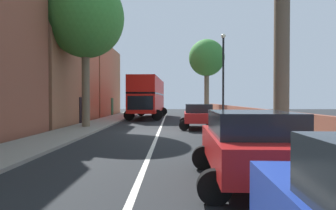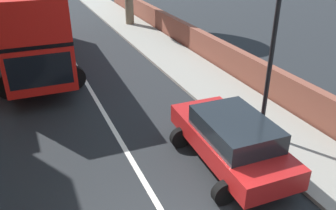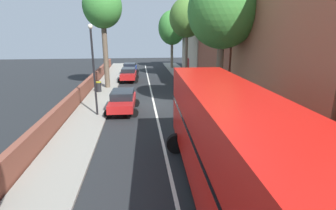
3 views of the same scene
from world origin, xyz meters
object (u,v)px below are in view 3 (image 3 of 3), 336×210
at_px(double_decker_bus, 228,141).
at_px(litter_bin_right, 99,87).
at_px(parked_car_red_right_2, 123,100).
at_px(parked_car_red_right_0, 129,74).
at_px(street_tree_left_4, 187,18).
at_px(street_tree_left_2, 223,12).
at_px(parked_car_blue_right_1, 130,68).
at_px(lamppost_right, 93,64).
at_px(street_tree_right_1, 102,8).
at_px(street_tree_left_0, 172,28).

xyz_separation_m(double_decker_bus, litter_bin_right, (7.00, -17.97, -1.71)).
height_order(parked_car_red_right_2, litter_bin_right, parked_car_red_right_2).
height_order(parked_car_red_right_0, parked_car_red_right_2, parked_car_red_right_0).
bearing_deg(double_decker_bus, street_tree_left_4, -97.58).
distance_m(street_tree_left_2, litter_bin_right, 14.03).
distance_m(parked_car_red_right_0, litter_bin_right, 6.69).
bearing_deg(street_tree_left_4, parked_car_blue_right_1, -24.61).
bearing_deg(litter_bin_right, street_tree_left_2, 146.24).
xyz_separation_m(parked_car_red_right_2, litter_bin_right, (2.80, -6.71, -0.28)).
distance_m(parked_car_blue_right_1, lamppost_right, 19.22).
xyz_separation_m(parked_car_red_right_2, street_tree_right_1, (2.16, -8.85, 7.41)).
relative_size(parked_car_blue_right_1, street_tree_left_0, 0.45).
relative_size(parked_car_blue_right_1, lamppost_right, 0.67).
height_order(parked_car_blue_right_1, parked_car_red_right_2, parked_car_blue_right_1).
bearing_deg(litter_bin_right, parked_car_red_right_0, -114.78).
relative_size(parked_car_red_right_2, street_tree_left_4, 0.44).
bearing_deg(parked_car_red_right_2, parked_car_red_right_0, -90.00).
height_order(street_tree_right_1, street_tree_left_2, street_tree_right_1).
relative_size(parked_car_blue_right_1, parked_car_red_right_2, 0.96).
xyz_separation_m(parked_car_red_right_0, street_tree_right_1, (2.16, 3.93, 7.39)).
height_order(parked_car_red_right_2, street_tree_left_2, street_tree_left_2).
xyz_separation_m(double_decker_bus, parked_car_red_right_2, (4.20, -11.26, -1.43)).
height_order(double_decker_bus, litter_bin_right, double_decker_bus).
relative_size(parked_car_blue_right_1, street_tree_right_1, 0.40).
relative_size(double_decker_bus, street_tree_left_0, 1.23).
bearing_deg(street_tree_left_2, street_tree_right_1, -43.11).
bearing_deg(street_tree_left_4, double_decker_bus, 82.42).
bearing_deg(parked_car_blue_right_1, lamppost_right, 84.56).
bearing_deg(street_tree_right_1, litter_bin_right, 73.35).
xyz_separation_m(parked_car_blue_right_1, street_tree_left_0, (-7.00, -6.41, 5.73)).
bearing_deg(street_tree_left_4, lamppost_right, 58.56).
xyz_separation_m(street_tree_left_4, litter_bin_right, (10.43, 7.81, -7.08)).
bearing_deg(lamppost_right, litter_bin_right, -82.53).
relative_size(parked_car_red_right_2, lamppost_right, 0.71).
relative_size(double_decker_bus, parked_car_red_right_2, 2.60).
bearing_deg(street_tree_left_0, street_tree_right_1, 59.53).
distance_m(parked_car_red_right_0, street_tree_left_2, 16.23).
bearing_deg(parked_car_red_right_2, double_decker_bus, 110.44).
distance_m(street_tree_right_1, lamppost_right, 10.77).
xyz_separation_m(street_tree_left_2, litter_bin_right, (10.26, -6.86, -6.68)).
height_order(street_tree_left_0, litter_bin_right, street_tree_left_0).
xyz_separation_m(parked_car_blue_right_1, parked_car_red_right_2, (-0.00, 18.01, -0.02)).
bearing_deg(double_decker_bus, parked_car_red_right_2, -69.56).
xyz_separation_m(double_decker_bus, street_tree_right_1, (6.36, -20.12, 5.97)).
bearing_deg(double_decker_bus, parked_car_red_right_0, -80.09).
relative_size(parked_car_red_right_0, parked_car_red_right_2, 0.98).
height_order(street_tree_left_0, street_tree_right_1, street_tree_right_1).
height_order(parked_car_blue_right_1, street_tree_left_0, street_tree_left_0).
xyz_separation_m(street_tree_left_2, street_tree_left_4, (-0.18, -14.67, 0.40)).
relative_size(street_tree_left_4, litter_bin_right, 9.77).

